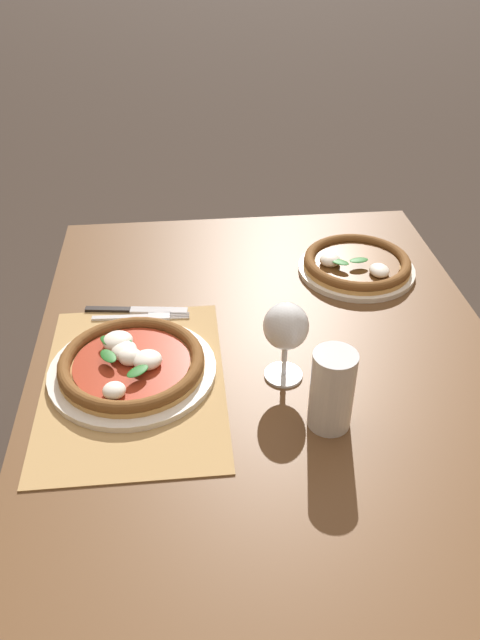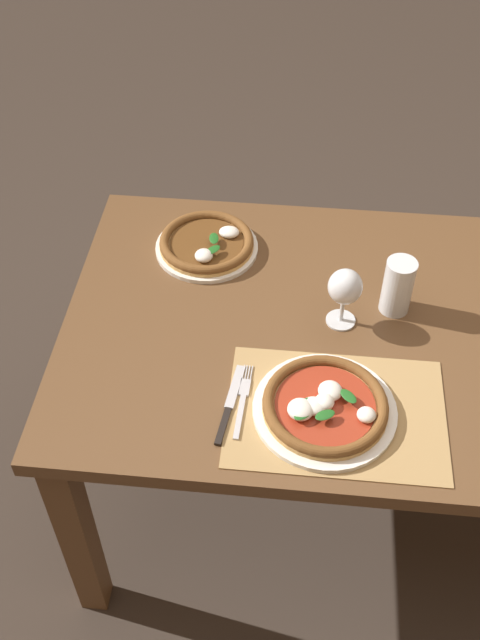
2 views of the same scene
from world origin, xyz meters
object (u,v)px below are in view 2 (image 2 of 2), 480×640
object	(u,v)px
wine_glass	(345,289)
knife	(230,404)
pint_glass	(398,287)
pizza_near	(325,406)
pizza_far	(207,244)
fork	(243,400)

from	to	relation	value
wine_glass	knife	distance (m)	0.37
knife	pint_glass	bearing A→B (deg)	42.56
knife	pizza_near	bearing A→B (deg)	-0.15
pizza_far	pizza_near	bearing A→B (deg)	-57.74
wine_glass	fork	bearing A→B (deg)	-128.26
pizza_far	wine_glass	distance (m)	0.42
pizza_near	wine_glass	size ratio (longest dim) A/B	1.97
wine_glass	pint_glass	size ratio (longest dim) A/B	1.07
wine_glass	fork	world-z (taller)	wine_glass
pizza_near	knife	bearing A→B (deg)	179.85
pizza_near	pint_glass	world-z (taller)	pint_glass
knife	pizza_far	bearing A→B (deg)	102.95
pizza_near	fork	bearing A→B (deg)	176.17
pizza_near	pint_glass	xyz separation A→B (m)	(0.16, 0.33, 0.05)
wine_glass	pint_glass	world-z (taller)	wine_glass
wine_glass	pint_glass	bearing A→B (deg)	23.92
wine_glass	fork	distance (m)	0.35
pizza_near	pint_glass	bearing A→B (deg)	64.30
pint_glass	fork	xyz separation A→B (m)	(-0.33, -0.32, -0.06)
wine_glass	pint_glass	xyz separation A→B (m)	(0.13, 0.06, -0.04)
pizza_far	knife	size ratio (longest dim) A/B	1.24
knife	fork	bearing A→B (deg)	23.38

